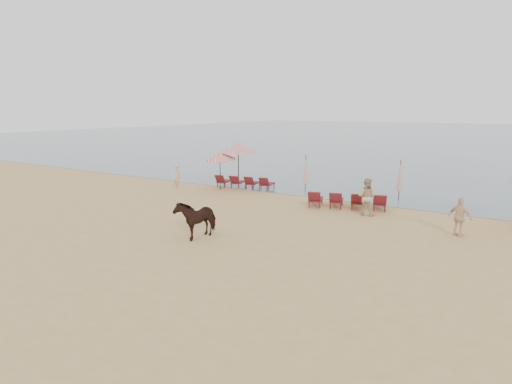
{
  "coord_description": "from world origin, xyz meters",
  "views": [
    {
      "loc": [
        10.04,
        -10.95,
        4.76
      ],
      "look_at": [
        0.0,
        5.0,
        1.1
      ],
      "focal_mm": 30.0,
      "sensor_mm": 36.0,
      "label": 1
    }
  ],
  "objects_px": {
    "lounger_cluster_right": "(347,200)",
    "beachgoer_right_a": "(366,197)",
    "beachgoer_right_b": "(460,217)",
    "lounger_cluster_left": "(244,182)",
    "cow": "(196,218)",
    "umbrella_open_left_b": "(220,156)",
    "beachgoer_left": "(177,176)",
    "umbrella_closed_right": "(400,175)",
    "umbrella_open_left_a": "(238,148)",
    "umbrella_closed_left": "(306,170)"
  },
  "relations": [
    {
      "from": "umbrella_closed_left",
      "to": "beachgoer_left",
      "type": "xyz_separation_m",
      "value": [
        -6.97,
        -3.24,
        -0.56
      ]
    },
    {
      "from": "umbrella_closed_left",
      "to": "umbrella_open_left_a",
      "type": "bearing_deg",
      "value": -166.7
    },
    {
      "from": "umbrella_closed_left",
      "to": "beachgoer_right_a",
      "type": "bearing_deg",
      "value": -36.69
    },
    {
      "from": "cow",
      "to": "umbrella_open_left_b",
      "type": "bearing_deg",
      "value": 124.88
    },
    {
      "from": "lounger_cluster_left",
      "to": "cow",
      "type": "height_order",
      "value": "cow"
    },
    {
      "from": "umbrella_closed_right",
      "to": "beachgoer_right_b",
      "type": "distance_m",
      "value": 6.57
    },
    {
      "from": "cow",
      "to": "beachgoer_right_a",
      "type": "bearing_deg",
      "value": 60.39
    },
    {
      "from": "beachgoer_left",
      "to": "lounger_cluster_right",
      "type": "bearing_deg",
      "value": -145.07
    },
    {
      "from": "beachgoer_right_b",
      "to": "lounger_cluster_left",
      "type": "bearing_deg",
      "value": -0.76
    },
    {
      "from": "lounger_cluster_right",
      "to": "beachgoer_right_b",
      "type": "distance_m",
      "value": 5.72
    },
    {
      "from": "umbrella_open_left_b",
      "to": "beachgoer_left",
      "type": "bearing_deg",
      "value": -153.1
    },
    {
      "from": "lounger_cluster_right",
      "to": "umbrella_open_left_a",
      "type": "distance_m",
      "value": 8.07
    },
    {
      "from": "lounger_cluster_right",
      "to": "beachgoer_right_a",
      "type": "distance_m",
      "value": 1.53
    },
    {
      "from": "lounger_cluster_right",
      "to": "umbrella_open_left_b",
      "type": "distance_m",
      "value": 8.36
    },
    {
      "from": "umbrella_closed_right",
      "to": "cow",
      "type": "relative_size",
      "value": 1.26
    },
    {
      "from": "lounger_cluster_left",
      "to": "umbrella_closed_right",
      "type": "height_order",
      "value": "umbrella_closed_right"
    },
    {
      "from": "umbrella_closed_left",
      "to": "beachgoer_left",
      "type": "bearing_deg",
      "value": -155.1
    },
    {
      "from": "beachgoer_right_a",
      "to": "beachgoer_right_b",
      "type": "xyz_separation_m",
      "value": [
        4.05,
        -1.38,
        -0.11
      ]
    },
    {
      "from": "umbrella_open_left_b",
      "to": "beachgoer_right_a",
      "type": "distance_m",
      "value": 9.57
    },
    {
      "from": "umbrella_open_left_a",
      "to": "umbrella_open_left_b",
      "type": "xyz_separation_m",
      "value": [
        -0.57,
        -1.1,
        -0.4
      ]
    },
    {
      "from": "lounger_cluster_right",
      "to": "cow",
      "type": "height_order",
      "value": "cow"
    },
    {
      "from": "lounger_cluster_right",
      "to": "beachgoer_right_b",
      "type": "bearing_deg",
      "value": -39.9
    },
    {
      "from": "umbrella_open_left_b",
      "to": "umbrella_open_left_a",
      "type": "bearing_deg",
      "value": 63.18
    },
    {
      "from": "cow",
      "to": "lounger_cluster_right",
      "type": "bearing_deg",
      "value": 70.7
    },
    {
      "from": "umbrella_closed_left",
      "to": "beachgoer_right_b",
      "type": "height_order",
      "value": "umbrella_closed_left"
    },
    {
      "from": "umbrella_open_left_b",
      "to": "beachgoer_left",
      "type": "distance_m",
      "value": 2.91
    },
    {
      "from": "umbrella_open_left_b",
      "to": "umbrella_closed_right",
      "type": "xyz_separation_m",
      "value": [
        9.84,
        2.61,
        -0.7
      ]
    },
    {
      "from": "beachgoer_right_a",
      "to": "beachgoer_left",
      "type": "bearing_deg",
      "value": -1.48
    },
    {
      "from": "lounger_cluster_left",
      "to": "umbrella_closed_left",
      "type": "distance_m",
      "value": 3.92
    },
    {
      "from": "umbrella_open_left_a",
      "to": "beachgoer_right_a",
      "type": "relative_size",
      "value": 1.58
    },
    {
      "from": "umbrella_closed_right",
      "to": "lounger_cluster_right",
      "type": "bearing_deg",
      "value": -117.0
    },
    {
      "from": "lounger_cluster_right",
      "to": "beachgoer_right_a",
      "type": "relative_size",
      "value": 2.3
    },
    {
      "from": "umbrella_open_left_b",
      "to": "beachgoer_left",
      "type": "xyz_separation_m",
      "value": [
        -2.35,
        -1.17,
        -1.27
      ]
    },
    {
      "from": "umbrella_open_left_a",
      "to": "umbrella_closed_right",
      "type": "xyz_separation_m",
      "value": [
        9.27,
        1.5,
        -1.1
      ]
    },
    {
      "from": "cow",
      "to": "beachgoer_right_b",
      "type": "distance_m",
      "value": 9.95
    },
    {
      "from": "umbrella_open_left_a",
      "to": "beachgoer_right_b",
      "type": "bearing_deg",
      "value": -20.13
    },
    {
      "from": "lounger_cluster_right",
      "to": "beachgoer_right_a",
      "type": "height_order",
      "value": "beachgoer_right_a"
    },
    {
      "from": "lounger_cluster_right",
      "to": "umbrella_open_left_b",
      "type": "relative_size",
      "value": 1.68
    },
    {
      "from": "lounger_cluster_left",
      "to": "umbrella_closed_right",
      "type": "relative_size",
      "value": 1.69
    },
    {
      "from": "umbrella_open_left_b",
      "to": "beachgoer_left",
      "type": "relative_size",
      "value": 1.53
    },
    {
      "from": "lounger_cluster_right",
      "to": "beachgoer_left",
      "type": "bearing_deg",
      "value": 165.62
    },
    {
      "from": "umbrella_closed_right",
      "to": "cow",
      "type": "bearing_deg",
      "value": -113.97
    },
    {
      "from": "lounger_cluster_left",
      "to": "lounger_cluster_right",
      "type": "bearing_deg",
      "value": -26.1
    },
    {
      "from": "lounger_cluster_right",
      "to": "umbrella_open_left_b",
      "type": "xyz_separation_m",
      "value": [
        -8.17,
        0.66,
        1.64
      ]
    },
    {
      "from": "lounger_cluster_right",
      "to": "umbrella_open_left_a",
      "type": "xyz_separation_m",
      "value": [
        -7.6,
        1.76,
        2.03
      ]
    },
    {
      "from": "umbrella_open_left_a",
      "to": "umbrella_closed_right",
      "type": "height_order",
      "value": "umbrella_open_left_a"
    },
    {
      "from": "umbrella_closed_left",
      "to": "cow",
      "type": "relative_size",
      "value": 1.25
    },
    {
      "from": "umbrella_open_left_a",
      "to": "cow",
      "type": "distance_m",
      "value": 10.46
    },
    {
      "from": "lounger_cluster_right",
      "to": "umbrella_open_left_a",
      "type": "bearing_deg",
      "value": 149.77
    },
    {
      "from": "cow",
      "to": "beachgoer_right_b",
      "type": "relative_size",
      "value": 1.15
    }
  ]
}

